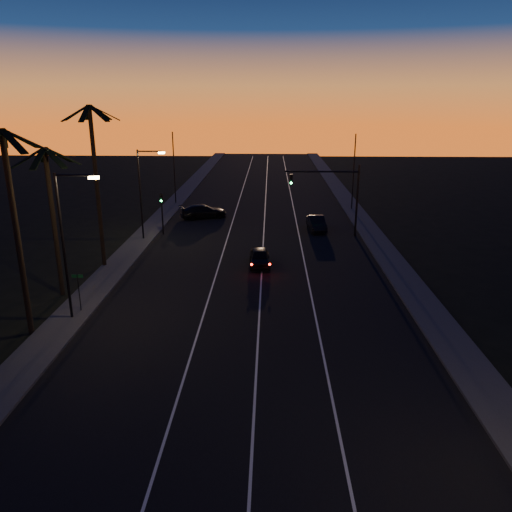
{
  "coord_description": "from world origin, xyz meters",
  "views": [
    {
      "loc": [
        1.12,
        -7.7,
        13.01
      ],
      "look_at": [
        0.23,
        22.89,
        3.26
      ],
      "focal_mm": 35.0,
      "sensor_mm": 36.0,
      "label": 1
    }
  ],
  "objects_px": {
    "cross_car": "(203,211)",
    "lead_car": "(260,257)",
    "signal_mast": "(333,188)",
    "right_car": "(316,223)"
  },
  "relations": [
    {
      "from": "right_car",
      "to": "cross_car",
      "type": "xyz_separation_m",
      "value": [
        -12.29,
        5.1,
        0.04
      ]
    },
    {
      "from": "signal_mast",
      "to": "cross_car",
      "type": "relative_size",
      "value": 1.25
    },
    {
      "from": "cross_car",
      "to": "right_car",
      "type": "bearing_deg",
      "value": -22.54
    },
    {
      "from": "signal_mast",
      "to": "lead_car",
      "type": "relative_size",
      "value": 1.55
    },
    {
      "from": "signal_mast",
      "to": "lead_car",
      "type": "distance_m",
      "value": 12.33
    },
    {
      "from": "cross_car",
      "to": "signal_mast",
      "type": "bearing_deg",
      "value": -27.88
    },
    {
      "from": "signal_mast",
      "to": "cross_car",
      "type": "bearing_deg",
      "value": 152.12
    },
    {
      "from": "signal_mast",
      "to": "cross_car",
      "type": "xyz_separation_m",
      "value": [
        -13.55,
        7.17,
        -4.01
      ]
    },
    {
      "from": "lead_car",
      "to": "right_car",
      "type": "distance_m",
      "value": 12.76
    },
    {
      "from": "cross_car",
      "to": "lead_car",
      "type": "bearing_deg",
      "value": -67.96
    }
  ]
}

